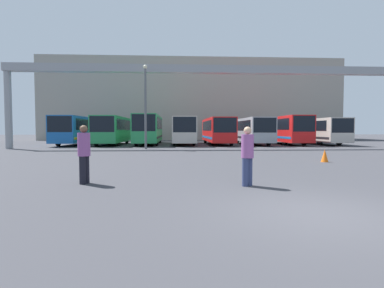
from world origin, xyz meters
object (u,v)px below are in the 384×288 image
bus_slot_2 (149,128)px  bus_slot_6 (284,128)px  bus_slot_0 (79,129)px  bus_slot_1 (113,129)px  pedestrian_near_left (247,155)px  pedestrian_near_right (84,153)px  traffic_cone (325,156)px  bus_slot_7 (316,130)px  lamp_post (145,103)px  bus_slot_5 (252,129)px  bus_slot_3 (183,129)px  bus_slot_4 (217,129)px

bus_slot_2 → bus_slot_6: bearing=-2.3°
bus_slot_0 → bus_slot_6: size_ratio=1.03×
bus_slot_1 → bus_slot_2: bus_slot_2 is taller
bus_slot_0 → pedestrian_near_left: 29.44m
pedestrian_near_right → traffic_cone: size_ratio=2.74×
pedestrian_near_left → traffic_cone: (5.72, 6.44, -0.62)m
bus_slot_2 → pedestrian_near_left: (5.29, -26.72, -0.96)m
pedestrian_near_left → pedestrian_near_right: (-5.08, 0.66, 0.03)m
pedestrian_near_left → bus_slot_6: bearing=-147.5°
bus_slot_0 → traffic_cone: size_ratio=16.90×
bus_slot_0 → bus_slot_7: size_ratio=0.97×
bus_slot_2 → bus_slot_7: (20.10, -0.28, -0.20)m
traffic_cone → bus_slot_1: bearing=128.2°
bus_slot_0 → pedestrian_near_left: (13.33, -26.24, -0.85)m
pedestrian_near_right → lamp_post: bearing=-160.9°
bus_slot_5 → traffic_cone: size_ratio=15.45×
bus_slot_1 → bus_slot_5: (16.08, 0.22, -0.07)m
pedestrian_near_right → bus_slot_3: bearing=-168.3°
bus_slot_1 → bus_slot_3: bearing=7.1°
bus_slot_6 → lamp_post: bearing=-151.3°
bus_slot_4 → bus_slot_6: bus_slot_6 is taller
bus_slot_5 → pedestrian_near_left: bearing=-104.7°
bus_slot_5 → bus_slot_6: 4.03m
bus_slot_1 → pedestrian_near_left: 27.19m
bus_slot_0 → bus_slot_3: (12.06, 0.29, -0.03)m
bus_slot_6 → pedestrian_near_left: bus_slot_6 is taller
bus_slot_1 → bus_slot_2: (4.02, 1.19, 0.11)m
pedestrian_near_left → bus_slot_7: bearing=-154.3°
traffic_cone → lamp_post: lamp_post is taller
bus_slot_5 → bus_slot_3: bearing=174.5°
bus_slot_4 → traffic_cone: (2.98, -19.67, -1.40)m
bus_slot_5 → traffic_cone: bus_slot_5 is taller
bus_slot_2 → pedestrian_near_left: 27.26m
bus_slot_3 → pedestrian_near_right: bearing=-98.4°
bus_slot_1 → bus_slot_4: bearing=2.7°
bus_slot_5 → pedestrian_near_right: (-11.84, -25.08, -0.76)m
bus_slot_1 → bus_slot_3: 8.10m
bus_slot_3 → bus_slot_4: (4.02, -0.42, -0.04)m
bus_slot_7 → bus_slot_6: bearing=-174.9°
bus_slot_5 → bus_slot_7: size_ratio=0.88×
bus_slot_3 → traffic_cone: size_ratio=17.75×
bus_slot_0 → bus_slot_2: (8.04, 0.48, 0.11)m
bus_slot_2 → bus_slot_0: bearing=-176.6°
bus_slot_2 → traffic_cone: bus_slot_2 is taller
bus_slot_7 → bus_slot_3: bearing=179.7°
traffic_cone → lamp_post: bearing=133.4°
traffic_cone → lamp_post: (-10.52, 11.11, 3.70)m
bus_slot_6 → bus_slot_1: bearing=-178.4°
bus_slot_1 → bus_slot_4: (12.06, 0.57, -0.07)m
bus_slot_2 → bus_slot_3: (4.02, -0.20, -0.14)m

